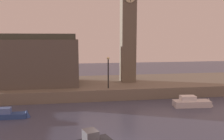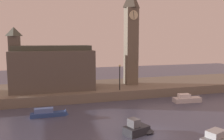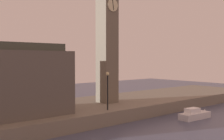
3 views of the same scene
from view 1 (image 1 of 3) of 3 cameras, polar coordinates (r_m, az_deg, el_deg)
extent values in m
cube|color=slate|center=(36.29, -4.37, -4.07)|extent=(70.00, 12.00, 1.50)
cube|color=#6B6051|center=(35.95, 3.90, 8.23)|extent=(2.15, 2.15, 13.95)
cube|color=#5B544C|center=(35.25, -18.99, 1.75)|extent=(13.21, 6.59, 6.50)
cube|color=#42473D|center=(35.07, -19.26, 7.68)|extent=(12.55, 3.96, 0.80)
cylinder|color=black|center=(31.28, -0.92, -0.98)|extent=(0.16, 0.16, 3.87)
sphere|color=#F2E099|center=(31.03, -0.93, 2.88)|extent=(0.36, 0.36, 0.36)
cube|color=silver|center=(30.08, 18.83, -7.75)|extent=(4.45, 1.84, 0.75)
cube|color=white|center=(29.67, 17.99, -6.57)|extent=(1.87, 1.19, 0.61)
cone|color=silver|center=(31.12, 22.41, -7.33)|extent=(1.45, 1.45, 1.09)
cube|color=#2D4C93|center=(26.96, -24.69, -10.14)|extent=(4.40, 1.13, 0.51)
cone|color=#2D4C93|center=(26.43, -20.04, -10.19)|extent=(0.99, 0.99, 1.10)
cube|color=#515156|center=(17.52, -5.25, -15.64)|extent=(1.24, 1.34, 0.83)
camera|label=2|loc=(9.88, -135.44, 3.05)|focal=37.89mm
camera|label=3|loc=(17.07, -74.44, -1.56)|focal=44.72mm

